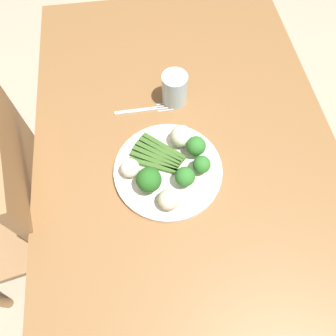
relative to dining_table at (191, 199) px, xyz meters
name	(u,v)px	position (x,y,z in m)	size (l,w,h in m)	color
ground_plane	(182,251)	(0.00, 0.00, -0.64)	(6.00, 6.00, 0.02)	#B7A88E
dining_table	(191,199)	(0.00, 0.00, 0.00)	(1.49, 0.80, 0.73)	olive
chair	(16,209)	(-0.10, -0.54, -0.13)	(0.47, 0.47, 0.87)	#9E754C
plate	(168,170)	(-0.04, -0.06, 0.11)	(0.27, 0.27, 0.01)	silver
asparagus_bundle	(158,156)	(-0.08, -0.08, 0.12)	(0.13, 0.15, 0.01)	#3D6626
broccoli_near_center	(149,179)	(0.00, -0.11, 0.16)	(0.06, 0.06, 0.07)	#568E33
broccoli_front	(202,165)	(-0.03, 0.02, 0.15)	(0.04, 0.04, 0.05)	#609E3D
broccoli_left	(185,176)	(0.00, -0.02, 0.15)	(0.05, 0.05, 0.06)	#609E3D
broccoli_front_left	(196,146)	(-0.08, 0.02, 0.15)	(0.05, 0.05, 0.06)	#609E3D
cauliflower_right	(169,200)	(0.05, -0.07, 0.14)	(0.05, 0.05, 0.05)	beige
cauliflower_back	(130,168)	(-0.05, -0.15, 0.14)	(0.05, 0.05, 0.05)	white
cauliflower_mid	(181,136)	(-0.12, -0.01, 0.14)	(0.06, 0.06, 0.06)	silver
fork	(145,110)	(-0.25, -0.10, 0.10)	(0.03, 0.17, 0.00)	silver
water_glass	(174,89)	(-0.27, -0.01, 0.15)	(0.07, 0.07, 0.09)	silver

